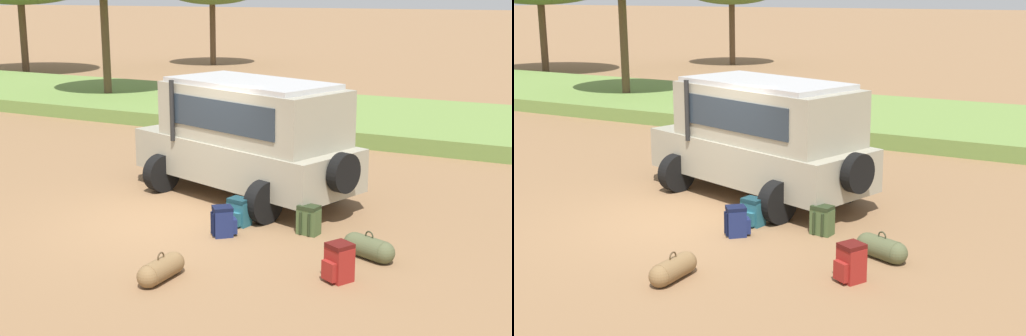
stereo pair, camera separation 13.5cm
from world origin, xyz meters
TOP-DOWN VIEW (x-y plane):
  - ground_plane at (0.00, 0.00)m, footprint 320.00×320.00m
  - grass_bank at (0.00, 11.10)m, footprint 120.00×7.00m
  - safari_vehicle at (0.53, 2.11)m, footprint 5.45×3.62m
  - backpack_beside_front_wheel at (1.27, -0.21)m, footprint 0.48×0.47m
  - backpack_cluster_center at (3.77, -1.16)m, footprint 0.45×0.49m
  - backpack_near_rear_wheel at (2.56, 0.57)m, footprint 0.40×0.40m
  - backpack_outermost at (1.23, 0.42)m, footprint 0.43×0.42m
  - duffel_bag_low_black_case at (3.88, -0.09)m, footprint 0.92×0.57m
  - duffel_bag_soft_canvas at (1.43, -2.34)m, footprint 0.36×0.97m

SIDE VIEW (x-z plane):
  - ground_plane at x=0.00m, z-range 0.00..0.00m
  - duffel_bag_soft_canvas at x=1.43m, z-range -0.05..0.39m
  - duffel_bag_low_black_case at x=3.88m, z-range -0.05..0.41m
  - grass_bank at x=0.00m, z-range 0.00..0.44m
  - backpack_outermost at x=1.23m, z-range -0.01..0.50m
  - backpack_near_rear_wheel at x=2.56m, z-range -0.01..0.52m
  - backpack_beside_front_wheel at x=1.27m, z-range -0.01..0.53m
  - backpack_cluster_center at x=3.77m, z-range -0.01..0.58m
  - safari_vehicle at x=0.53m, z-range 0.07..2.51m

